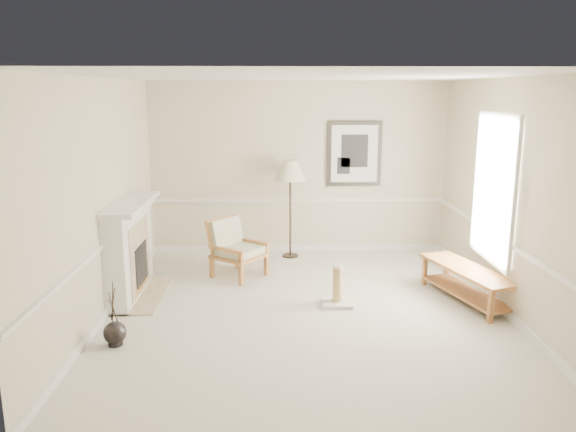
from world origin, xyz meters
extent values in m
plane|color=silver|center=(0.00, 0.00, 0.00)|extent=(5.50, 5.50, 0.00)
cube|color=beige|center=(0.00, 2.75, 1.45)|extent=(5.00, 0.04, 2.90)
cube|color=beige|center=(0.00, -2.75, 1.45)|extent=(5.00, 0.04, 2.90)
cube|color=beige|center=(-2.50, 0.00, 1.45)|extent=(0.04, 5.50, 2.90)
cube|color=beige|center=(2.50, 0.00, 1.45)|extent=(0.04, 5.50, 2.90)
cube|color=white|center=(0.00, 0.00, 2.90)|extent=(5.00, 5.50, 0.04)
cube|color=white|center=(0.00, 2.73, 0.05)|extent=(4.95, 0.04, 0.10)
cube|color=white|center=(0.00, 2.73, 0.90)|extent=(4.95, 0.04, 0.05)
cube|color=white|center=(2.46, 0.40, 1.50)|extent=(0.03, 1.20, 1.80)
cube|color=white|center=(2.45, 0.40, 1.50)|extent=(0.05, 1.34, 1.94)
cube|color=black|center=(0.95, 2.72, 1.70)|extent=(0.92, 0.04, 1.10)
cube|color=white|center=(0.95, 2.69, 1.70)|extent=(0.78, 0.01, 0.96)
cube|color=black|center=(0.95, 2.69, 1.75)|extent=(0.45, 0.01, 0.55)
cube|color=white|center=(-2.36, 0.60, 0.62)|extent=(0.28, 1.50, 1.25)
cube|color=white|center=(-2.31, 0.60, 1.28)|extent=(0.46, 1.64, 0.06)
cube|color=#C6B28E|center=(-2.21, 0.60, 0.55)|extent=(0.02, 1.05, 0.95)
cube|color=black|center=(-2.20, 0.60, 0.42)|extent=(0.02, 0.62, 0.58)
cube|color=#C68E42|center=(-2.20, 0.60, 0.16)|extent=(0.01, 0.66, 0.05)
cube|color=#C6B28E|center=(-2.20, 0.60, 0.01)|extent=(0.60, 1.50, 0.03)
sphere|color=black|center=(-2.15, -0.95, 0.14)|extent=(0.25, 0.25, 0.25)
cylinder|color=black|center=(-2.15, -0.95, 0.04)|extent=(0.16, 0.16, 0.07)
cylinder|color=black|center=(-2.15, -0.95, 0.47)|extent=(0.09, 0.07, 0.40)
cylinder|color=black|center=(-2.15, -0.95, 0.44)|extent=(0.11, 0.09, 0.33)
cylinder|color=black|center=(-2.15, -0.95, 0.51)|extent=(0.05, 0.04, 0.47)
cube|color=#A27334|center=(-0.88, 0.97, 0.18)|extent=(0.08, 0.08, 0.35)
cube|color=#A27334|center=(-1.34, 1.32, 0.18)|extent=(0.08, 0.08, 0.35)
cube|color=#A27334|center=(-0.53, 1.42, 0.18)|extent=(0.08, 0.08, 0.35)
cube|color=#A27334|center=(-0.98, 1.78, 0.18)|extent=(0.08, 0.08, 0.35)
cube|color=#A27334|center=(-0.93, 1.37, 0.33)|extent=(0.92, 0.92, 0.05)
cube|color=#A27334|center=(-1.17, 1.55, 0.62)|extent=(0.52, 0.61, 0.51)
cube|color=#A27334|center=(-1.11, 1.14, 0.48)|extent=(0.55, 0.44, 0.05)
cube|color=#A27334|center=(-0.75, 1.60, 0.48)|extent=(0.55, 0.44, 0.05)
cube|color=white|center=(-0.93, 1.37, 0.41)|extent=(0.84, 0.84, 0.11)
cube|color=white|center=(-1.12, 1.52, 0.63)|extent=(0.51, 0.59, 0.46)
cylinder|color=black|center=(-0.14, 2.39, 0.01)|extent=(0.27, 0.27, 0.03)
cylinder|color=black|center=(-0.14, 2.39, 0.76)|extent=(0.03, 0.03, 1.47)
cone|color=#F0E9C0|center=(-0.14, 2.39, 1.47)|extent=(0.52, 0.52, 0.32)
cube|color=#A27334|center=(2.15, 0.30, 0.43)|extent=(0.93, 1.66, 0.05)
cube|color=#A27334|center=(2.15, 0.30, 0.11)|extent=(0.83, 1.53, 0.03)
cube|color=#A27334|center=(2.19, -0.45, 0.20)|extent=(0.07, 0.07, 0.41)
cube|color=#A27334|center=(2.54, -0.34, 0.20)|extent=(0.07, 0.07, 0.41)
cube|color=#A27334|center=(1.76, 0.94, 0.20)|extent=(0.07, 0.07, 0.41)
cube|color=#A27334|center=(2.11, 1.05, 0.20)|extent=(0.07, 0.07, 0.41)
cube|color=white|center=(0.42, 0.19, 0.02)|extent=(0.40, 0.40, 0.05)
cylinder|color=tan|center=(0.42, 0.19, 0.28)|extent=(0.13, 0.13, 0.46)
cylinder|color=white|center=(0.42, 0.19, 0.53)|extent=(0.14, 0.14, 0.04)
camera|label=1|loc=(-0.38, -6.71, 2.74)|focal=35.00mm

